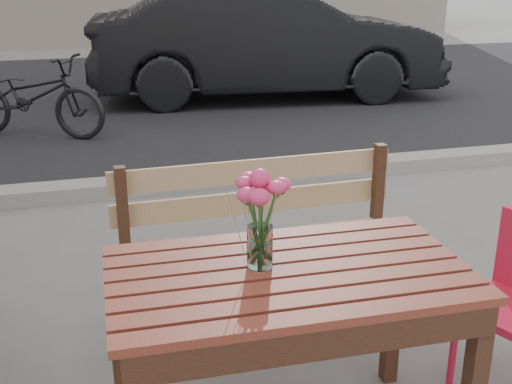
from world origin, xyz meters
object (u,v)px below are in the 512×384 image
main_vase (260,207)px  parked_car (265,41)px  bicycle (31,96)px  main_table (288,302)px

main_vase → parked_car: size_ratio=0.08×
parked_car → bicycle: bearing=120.2°
main_vase → main_table: bearing=-30.3°
main_vase → bicycle: main_vase is taller
main_table → parked_car: size_ratio=0.27×
parked_car → main_table: bearing=169.9°
main_table → main_vase: (-0.09, 0.05, 0.35)m
main_table → parked_car: 6.76m
parked_car → bicycle: (-2.94, -1.37, -0.33)m
parked_car → main_vase: bearing=169.0°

